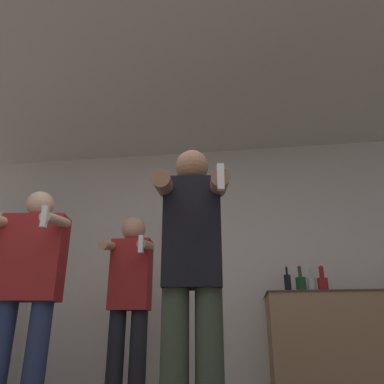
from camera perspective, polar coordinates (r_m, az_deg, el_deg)
name	(u,v)px	position (r m, az deg, el deg)	size (l,w,h in m)	color
wall_back	(196,264)	(3.95, 0.60, -10.98)	(7.00, 0.06, 2.55)	silver
ceiling_slab	(174,77)	(3.21, -2.70, 17.11)	(7.00, 3.20, 0.05)	silver
counter	(359,351)	(3.64, 24.11, -21.28)	(1.47, 0.66, 0.94)	#997551
bottle_dark_rum	(288,284)	(3.65, 14.38, -13.40)	(0.06, 0.06, 0.26)	black
bottle_short_whiskey	(301,285)	(3.66, 16.28, -13.40)	(0.09, 0.09, 0.26)	#194723
bottle_green_wine	(312,285)	(3.68, 17.79, -13.33)	(0.07, 0.07, 0.25)	silver
bottle_amber_bourbon	(323,284)	(3.70, 19.31, -13.03)	(0.09, 0.09, 0.26)	maroon
person_woman_foreground	(192,275)	(2.09, 0.00, -12.55)	(0.44, 0.47, 1.67)	#38422D
person_man_side	(27,286)	(2.93, -23.78, -12.98)	(0.55, 0.58, 1.62)	navy
person_spectator_back	(130,297)	(3.28, -9.48, -15.54)	(0.39, 0.45, 1.59)	black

